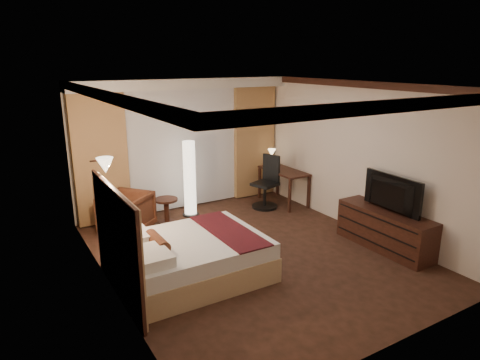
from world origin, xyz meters
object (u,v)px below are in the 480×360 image
dresser (385,229)px  bed (192,258)px  floor_lamp (190,179)px  side_table (167,211)px  desk (283,187)px  armchair (126,211)px  office_chair (265,182)px  television (387,192)px

dresser → bed: bearing=166.6°
bed → floor_lamp: floor_lamp is taller
side_table → desk: 2.64m
side_table → floor_lamp: 0.79m
dresser → side_table: bearing=132.2°
bed → armchair: armchair is taller
desk → office_chair: 0.55m
side_table → floor_lamp: floor_lamp is taller
desk → floor_lamp: bearing=170.6°
bed → desk: (3.12, 2.00, 0.08)m
bed → office_chair: bearing=36.9°
television → office_chair: bearing=13.4°
floor_lamp → desk: bearing=-9.4°
office_chair → dresser: office_chair is taller
office_chair → dresser: size_ratio=0.66×
bed → television: (3.14, -0.76, 0.69)m
bed → floor_lamp: bearing=65.8°
bed → television: television is taller
bed → dresser: size_ratio=1.20×
armchair → side_table: 0.81m
office_chair → desk: bearing=-12.2°
floor_lamp → armchair: bearing=-172.1°
dresser → television: television is taller
bed → desk: desk is taller
side_table → office_chair: (2.12, -0.25, 0.32)m
office_chair → television: size_ratio=0.99×
armchair → office_chair: size_ratio=0.72×
office_chair → floor_lamp: bearing=148.0°
floor_lamp → television: bearing=-56.1°
side_table → television: size_ratio=0.43×
bed → office_chair: 3.26m
dresser → armchair: bearing=140.0°
side_table → dresser: (2.68, -2.96, 0.09)m
bed → floor_lamp: size_ratio=1.33×
office_chair → dresser: 2.78m
side_table → television: bearing=-48.1°
armchair → dresser: armchair is taller
television → desk: bearing=2.5°
armchair → television: (3.45, -2.92, 0.59)m
bed → desk: 3.71m
armchair → floor_lamp: (1.36, 0.19, 0.37)m
side_table → television: (2.65, -2.96, 0.75)m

